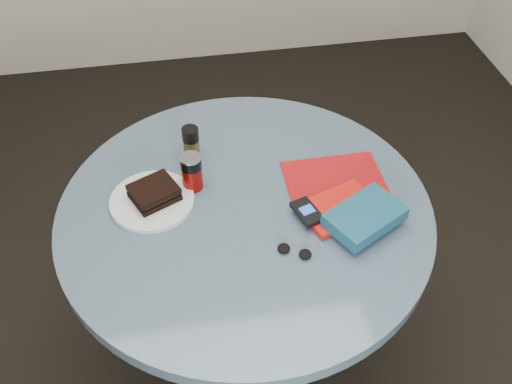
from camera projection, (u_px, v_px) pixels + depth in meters
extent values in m
plane|color=black|center=(248.00, 351.00, 2.05)|extent=(4.00, 4.00, 0.00)
cylinder|color=black|center=(248.00, 349.00, 2.04)|extent=(0.48, 0.48, 0.03)
cylinder|color=black|center=(247.00, 290.00, 1.79)|extent=(0.11, 0.11, 0.68)
cylinder|color=#3E5366|center=(245.00, 212.00, 1.53)|extent=(1.00, 1.00, 0.04)
cylinder|color=silver|center=(152.00, 201.00, 1.52)|extent=(0.29, 0.29, 0.01)
cube|color=black|center=(155.00, 196.00, 1.52)|extent=(0.15, 0.14, 0.02)
cube|color=#332713|center=(154.00, 192.00, 1.51)|extent=(0.13, 0.12, 0.01)
cube|color=black|center=(154.00, 189.00, 1.50)|extent=(0.15, 0.14, 0.02)
cylinder|color=#710905|center=(192.00, 177.00, 1.55)|extent=(0.06, 0.06, 0.07)
cylinder|color=black|center=(191.00, 163.00, 1.51)|extent=(0.06, 0.06, 0.03)
cylinder|color=silver|center=(190.00, 158.00, 1.50)|extent=(0.06, 0.06, 0.01)
cylinder|color=#433B1C|center=(192.00, 149.00, 1.63)|extent=(0.05, 0.05, 0.07)
cylinder|color=black|center=(190.00, 134.00, 1.59)|extent=(0.05, 0.05, 0.04)
cube|color=maroon|center=(335.00, 181.00, 1.59)|extent=(0.27, 0.20, 0.00)
cube|color=red|center=(339.00, 208.00, 1.50)|extent=(0.23, 0.19, 0.02)
cube|color=navy|center=(365.00, 217.00, 1.44)|extent=(0.23, 0.20, 0.04)
cube|color=black|center=(307.00, 212.00, 1.47)|extent=(0.08, 0.10, 0.01)
cube|color=#2149A7|center=(307.00, 210.00, 1.46)|extent=(0.04, 0.04, 0.00)
ellipsoid|color=black|center=(284.00, 248.00, 1.41)|extent=(0.04, 0.04, 0.02)
ellipsoid|color=black|center=(305.00, 254.00, 1.39)|extent=(0.04, 0.04, 0.02)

